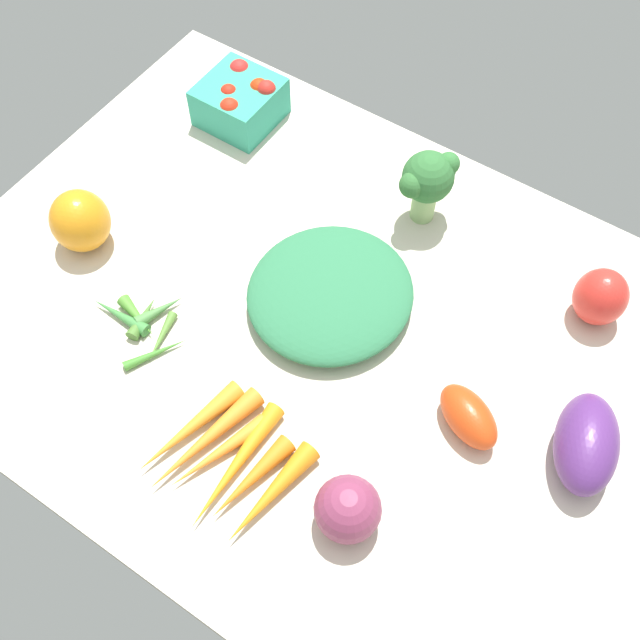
{
  "coord_description": "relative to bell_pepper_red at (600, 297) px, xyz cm",
  "views": [
    {
      "loc": [
        -29.88,
        44.7,
        91.31
      ],
      "look_at": [
        0.0,
        0.0,
        4.0
      ],
      "focal_mm": 43.96,
      "sensor_mm": 36.0,
      "label": 1
    }
  ],
  "objects": [
    {
      "name": "okra_pile",
      "position": [
        48.92,
        34.8,
        -3.37
      ],
      "size": [
        14.9,
        13.06,
        1.87
      ],
      "color": "#40852E",
      "rests_on": "tablecloth"
    },
    {
      "name": "roma_tomato",
      "position": [
        6.37,
        23.82,
        -1.65
      ],
      "size": [
        10.66,
        8.69,
        5.16
      ],
      "primitive_type": "ellipsoid",
      "rotation": [
        0.0,
        0.0,
        5.84
      ],
      "color": "red",
      "rests_on": "tablecloth"
    },
    {
      "name": "tablecloth",
      "position": [
        29.16,
        22.09,
        -5.23
      ],
      "size": [
        104.0,
        76.0,
        2.0
      ],
      "primitive_type": "cube",
      "color": "beige",
      "rests_on": "ground"
    },
    {
      "name": "broccoli_head",
      "position": [
        27.42,
        -2.2,
        3.45
      ],
      "size": [
        7.29,
        8.88,
        11.88
      ],
      "color": "#91BB76",
      "rests_on": "tablecloth"
    },
    {
      "name": "leafy_greens_clump",
      "position": [
        30.27,
        17.97,
        -1.95
      ],
      "size": [
        24.86,
        25.61,
        4.56
      ],
      "primitive_type": "ellipsoid",
      "rotation": [
        0.0,
        0.0,
        4.58
      ],
      "color": "#2D7449",
      "rests_on": "tablecloth"
    },
    {
      "name": "bell_pepper_red",
      "position": [
        0.0,
        0.0,
        0.0
      ],
      "size": [
        9.86,
        9.86,
        8.47
      ],
      "primitive_type": "ellipsoid",
      "rotation": [
        0.0,
        0.0,
        0.69
      ],
      "color": "red",
      "rests_on": "tablecloth"
    },
    {
      "name": "red_onion_center",
      "position": [
        12.16,
        41.95,
        -0.38
      ],
      "size": [
        7.7,
        7.7,
        7.7
      ],
      "primitive_type": "sphere",
      "color": "#833353",
      "rests_on": "tablecloth"
    },
    {
      "name": "berry_basket",
      "position": [
        61.16,
        -3.54,
        -0.55
      ],
      "size": [
        11.33,
        11.33,
        7.81
      ],
      "color": "teal",
      "rests_on": "tablecloth"
    },
    {
      "name": "eggplant",
      "position": [
        -6.84,
        19.8,
        -0.49
      ],
      "size": [
        11.34,
        14.7,
        7.48
      ],
      "primitive_type": "ellipsoid",
      "rotation": [
        0.0,
        0.0,
        5.05
      ],
      "color": "#552A71",
      "rests_on": "tablecloth"
    },
    {
      "name": "bell_pepper_orange",
      "position": [
        64.74,
        28.46,
        0.37
      ],
      "size": [
        9.97,
        9.97,
        9.21
      ],
      "primitive_type": "ellipsoid",
      "rotation": [
        0.0,
        0.0,
        1.34
      ],
      "color": "orange",
      "rests_on": "tablecloth"
    },
    {
      "name": "carrot_bunch",
      "position": [
        27.66,
        44.09,
        -2.93
      ],
      "size": [
        18.24,
        18.05,
        2.84
      ],
      "color": "orange",
      "rests_on": "tablecloth"
    }
  ]
}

